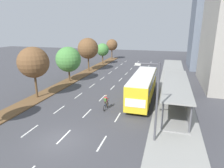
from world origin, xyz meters
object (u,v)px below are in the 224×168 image
object	(u,v)px
bus	(143,85)
median_tree_second	(33,62)
bus_shelter	(178,92)
median_tree_third	(68,59)
streetlight	(155,97)
median_tree_farthest	(112,45)
cyclist	(106,103)
median_tree_fifth	(103,50)
median_tree_fourth	(88,48)

from	to	relation	value
bus	median_tree_second	world-z (taller)	median_tree_second
bus_shelter	bus	xyz separation A→B (m)	(-4.28, 1.17, 0.20)
bus	median_tree_second	xyz separation A→B (m)	(-13.63, -3.38, 2.77)
median_tree_second	median_tree_third	world-z (taller)	median_tree_second
streetlight	median_tree_farthest	bearing A→B (deg)	110.88
bus_shelter	streetlight	xyz separation A→B (m)	(-2.11, -8.41, 2.02)
bus	cyclist	xyz separation A→B (m)	(-3.61, -4.30, -1.28)
median_tree_second	median_tree_fifth	xyz separation A→B (m)	(0.25, 26.19, -1.08)
bus_shelter	cyclist	xyz separation A→B (m)	(-7.89, -3.13, -1.07)
bus_shelter	median_tree_fifth	xyz separation A→B (m)	(-17.66, 23.98, 1.89)
median_tree_second	median_tree_fourth	bearing A→B (deg)	89.78
median_tree_fourth	median_tree_farthest	distance (m)	17.47
cyclist	median_tree_fifth	xyz separation A→B (m)	(-9.76, 27.10, 2.97)
median_tree_third	median_tree_fourth	world-z (taller)	median_tree_fourth
median_tree_fifth	streetlight	bearing A→B (deg)	-64.36
median_tree_fourth	streetlight	distance (m)	28.42
cyclist	median_tree_second	distance (m)	10.84
median_tree_second	streetlight	distance (m)	17.00
median_tree_farthest	median_tree_fourth	bearing A→B (deg)	-90.16
bus_shelter	median_tree_second	size ratio (longest dim) A/B	2.06
bus	median_tree_fifth	world-z (taller)	median_tree_fifth
median_tree_fourth	bus_shelter	bearing A→B (deg)	-40.51
cyclist	streetlight	size ratio (longest dim) A/B	0.28
median_tree_fifth	median_tree_third	bearing A→B (deg)	-90.35
cyclist	streetlight	world-z (taller)	streetlight
median_tree_second	median_tree_third	size ratio (longest dim) A/B	1.13
bus	median_tree_second	size ratio (longest dim) A/B	1.68
bus	median_tree_fifth	size ratio (longest dim) A/B	2.16
median_tree_second	cyclist	bearing A→B (deg)	-5.22
bus_shelter	median_tree_fifth	bearing A→B (deg)	126.37
bus	median_tree_fourth	size ratio (longest dim) A/B	1.62
streetlight	bus	bearing A→B (deg)	102.76
cyclist	median_tree_fifth	distance (m)	28.96
bus	median_tree_second	bearing A→B (deg)	-166.07
cyclist	median_tree_fourth	bearing A→B (deg)	118.43
median_tree_second	median_tree_fifth	size ratio (longest dim) A/B	1.28
median_tree_fourth	median_tree_second	bearing A→B (deg)	-90.22
median_tree_fourth	median_tree_farthest	bearing A→B (deg)	89.84
median_tree_second	median_tree_fourth	size ratio (longest dim) A/B	0.96
median_tree_fifth	median_tree_second	bearing A→B (deg)	-90.56
median_tree_fifth	streetlight	world-z (taller)	streetlight
median_tree_third	median_tree_fifth	size ratio (longest dim) A/B	1.14
median_tree_fifth	median_tree_farthest	world-z (taller)	median_tree_farthest
median_tree_fifth	streetlight	size ratio (longest dim) A/B	0.80
median_tree_second	bus_shelter	bearing A→B (deg)	7.04
median_tree_fourth	median_tree_third	bearing A→B (deg)	-89.48
median_tree_second	streetlight	world-z (taller)	median_tree_second
streetlight	bus_shelter	bearing A→B (deg)	75.89
cyclist	median_tree_third	distance (m)	14.15
median_tree_farthest	streetlight	size ratio (longest dim) A/B	0.89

